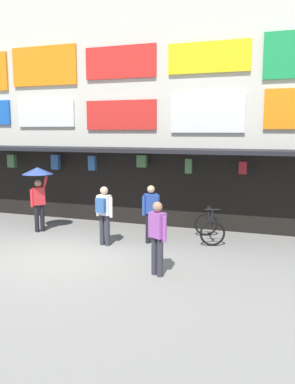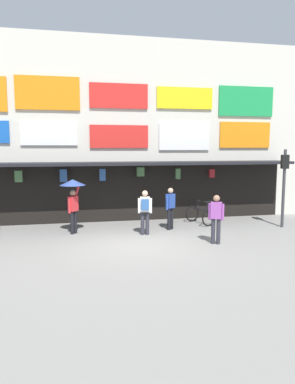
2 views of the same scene
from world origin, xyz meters
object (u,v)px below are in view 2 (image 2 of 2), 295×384
at_px(bicycle_parked, 200,215).
at_px(pedestrian_in_black, 170,206).
at_px(traffic_light_far, 284,175).
at_px(pedestrian_in_purple, 145,209).
at_px(pedestrian_in_red, 216,217).
at_px(pedestrian_with_umbrella, 73,191).

height_order(bicycle_parked, pedestrian_in_black, pedestrian_in_black).
height_order(traffic_light_far, pedestrian_in_purple, traffic_light_far).
height_order(bicycle_parked, pedestrian_in_purple, pedestrian_in_purple).
bearing_deg(traffic_light_far, pedestrian_in_red, -152.49).
xyz_separation_m(traffic_light_far, pedestrian_with_umbrella, (-8.46, 0.51, -0.50)).
xyz_separation_m(traffic_light_far, bicycle_parked, (-3.12, 1.24, -1.75)).
bearing_deg(pedestrian_in_purple, traffic_light_far, 2.03).
bearing_deg(pedestrian_with_umbrella, pedestrian_in_purple, -15.33).
relative_size(bicycle_parked, pedestrian_in_black, 0.79).
bearing_deg(traffic_light_far, pedestrian_with_umbrella, 176.53).
height_order(traffic_light_far, bicycle_parked, traffic_light_far).
bearing_deg(pedestrian_with_umbrella, traffic_light_far, -3.47).
height_order(pedestrian_with_umbrella, pedestrian_in_black, pedestrian_with_umbrella).
distance_m(bicycle_parked, pedestrian_in_black, 1.82).
relative_size(traffic_light_far, pedestrian_in_black, 1.90).
xyz_separation_m(bicycle_parked, pedestrian_in_purple, (-2.72, -1.45, 0.59)).
relative_size(traffic_light_far, pedestrian_in_purple, 1.90).
relative_size(traffic_light_far, pedestrian_in_red, 1.90).
bearing_deg(pedestrian_in_red, pedestrian_in_purple, 140.80).
distance_m(traffic_light_far, bicycle_parked, 3.78).
xyz_separation_m(traffic_light_far, pedestrian_in_red, (-3.72, -1.93, -1.19)).
relative_size(traffic_light_far, bicycle_parked, 2.40).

